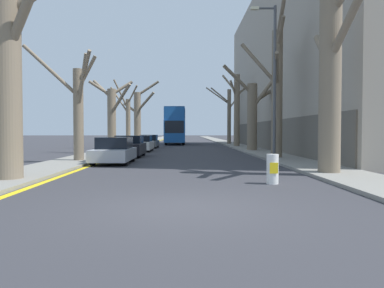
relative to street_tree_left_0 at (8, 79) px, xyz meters
The scene contains 22 objects.
ground_plane 7.62m from the street_tree_left_0, 36.64° to the right, with size 300.00×300.00×0.00m, color #333338.
sidewalk_left 46.01m from the street_tree_left_0, 90.35° to the left, with size 2.43×120.00×0.12m, color gray.
sidewalk_right 47.38m from the street_tree_left_0, 76.16° to the left, with size 2.43×120.00×0.12m, color gray.
building_facade_right 28.36m from the street_tree_left_0, 51.33° to the left, with size 10.08×38.79×15.28m.
kerb_line_stripe 46.03m from the street_tree_left_0, 88.61° to the left, with size 0.24×120.00×0.01m, color yellow.
street_tree_left_0 is the anchor object (origin of this frame).
street_tree_left_1 7.62m from the street_tree_left_0, 90.14° to the left, with size 3.90×1.98×6.10m.
street_tree_left_2 15.70m from the street_tree_left_0, 89.36° to the left, with size 3.45×3.80×5.62m.
street_tree_left_3 23.68m from the street_tree_left_0, 89.80° to the left, with size 2.85×1.67×6.45m.
street_tree_left_4 31.55m from the street_tree_left_0, 89.81° to the left, with size 4.28×1.82×7.52m.
street_tree_right_0 11.09m from the street_tree_left_0, ahead, with size 1.25×4.24×8.45m.
street_tree_right_1 14.72m from the street_tree_left_0, 41.89° to the left, with size 2.96×4.34×9.31m.
street_tree_right_2 21.34m from the street_tree_left_0, 58.83° to the left, with size 4.56×1.29×6.94m.
street_tree_right_3 28.81m from the street_tree_left_0, 67.69° to the left, with size 3.98×2.32×7.67m.
street_tree_right_4 35.85m from the street_tree_left_0, 72.29° to the left, with size 4.45×1.91×7.19m.
double_decker_bus 36.16m from the street_tree_left_0, 83.11° to the left, with size 2.46×10.95×4.51m.
parked_car_0 7.78m from the street_tree_left_0, 74.20° to the left, with size 1.79×3.95×1.33m.
parked_car_1 12.52m from the street_tree_left_0, 80.64° to the left, with size 1.81×3.94×1.36m.
parked_car_2 18.88m from the street_tree_left_0, 83.88° to the left, with size 1.76×4.26×1.30m.
parked_car_3 25.19m from the street_tree_left_0, 85.44° to the left, with size 1.76×4.41×1.30m.
lamp_post 13.34m from the street_tree_left_0, 38.65° to the left, with size 1.40×0.20×8.41m.
traffic_bollard 8.80m from the street_tree_left_0, ahead, with size 0.37×0.38×0.92m.
Camera 1 is at (0.12, -7.90, 1.62)m, focal length 35.00 mm.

